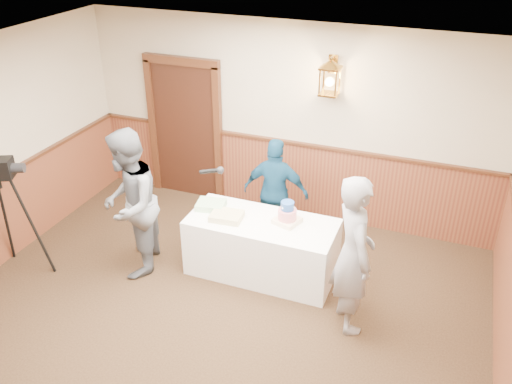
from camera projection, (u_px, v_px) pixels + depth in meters
ground at (173, 375)px, 5.37m from camera, size 7.00×7.00×0.00m
room_shell at (180, 221)px, 5.03m from camera, size 6.02×7.02×2.81m
display_table at (262, 247)px, 6.67m from camera, size 1.80×0.80×0.75m
tiered_cake at (287, 215)px, 6.41m from camera, size 0.35×0.35×0.28m
sheet_cake_yellow at (227, 216)px, 6.52m from camera, size 0.40×0.32×0.08m
sheet_cake_green at (211, 205)px, 6.75m from camera, size 0.39×0.33×0.08m
interviewer at (129, 204)px, 6.47m from camera, size 1.63×1.10×1.88m
baker at (353, 255)px, 5.61m from camera, size 0.71×0.79×1.81m
assistant_p at (276, 192)px, 7.14m from camera, size 0.90×0.43×1.49m
tv_camera_rig at (10, 225)px, 6.49m from camera, size 0.61×0.58×1.58m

